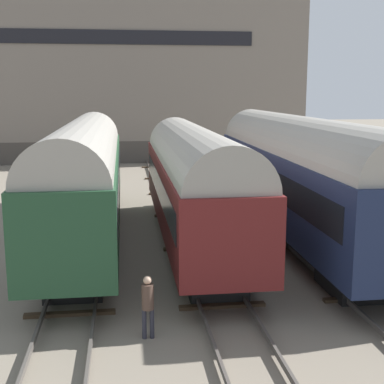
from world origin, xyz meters
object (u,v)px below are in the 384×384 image
object	(u,v)px
train_car_green	(85,173)
train_car_maroon	(194,179)
person_worker	(148,301)
train_car_navy	(299,172)

from	to	relation	value
train_car_green	train_car_maroon	bearing A→B (deg)	-17.93
train_car_maroon	person_worker	distance (m)	8.76
train_car_maroon	person_worker	xyz separation A→B (m)	(-2.29, -8.26, -1.80)
person_worker	train_car_green	bearing A→B (deg)	102.61
train_car_green	train_car_maroon	size ratio (longest dim) A/B	1.15
train_car_maroon	person_worker	size ratio (longest dim) A/B	9.33
train_car_green	train_car_maroon	distance (m)	4.69
train_car_navy	person_worker	size ratio (longest dim) A/B	10.45
train_car_maroon	train_car_navy	bearing A→B (deg)	0.32
train_car_maroon	train_car_green	bearing A→B (deg)	162.07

